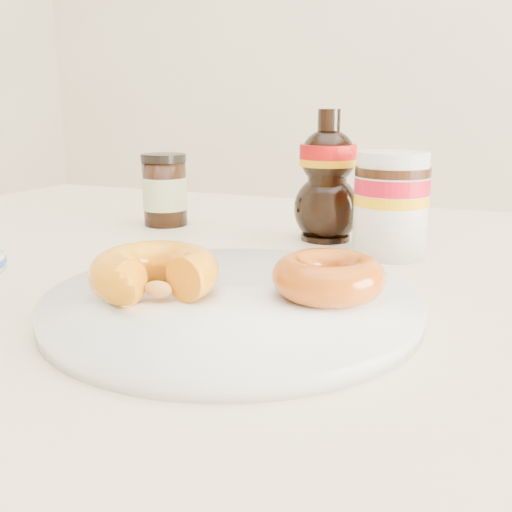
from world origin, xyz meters
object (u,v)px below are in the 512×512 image
at_px(dining_table, 301,346).
at_px(dark_jar, 165,191).
at_px(syrup_bottle, 327,176).
at_px(donut_bitten, 155,272).
at_px(plate, 232,302).
at_px(nutella_jar, 391,200).
at_px(donut_whole, 328,276).

bearing_deg(dining_table, dark_jar, 149.63).
bearing_deg(dark_jar, syrup_bottle, -0.51).
height_order(donut_bitten, syrup_bottle, syrup_bottle).
bearing_deg(syrup_bottle, donut_bitten, -99.74).
distance_m(dining_table, syrup_bottle, 0.22).
distance_m(donut_bitten, syrup_bottle, 0.32).
bearing_deg(dining_table, plate, -96.62).
bearing_deg(syrup_bottle, nutella_jar, -29.29).
distance_m(dining_table, dark_jar, 0.33).
relative_size(syrup_bottle, dark_jar, 1.61).
bearing_deg(donut_whole, dark_jar, 140.29).
xyz_separation_m(donut_bitten, donut_whole, (0.13, 0.05, -0.00)).
height_order(syrup_bottle, dark_jar, syrup_bottle).
bearing_deg(nutella_jar, dark_jar, 171.00).
relative_size(nutella_jar, dark_jar, 1.16).
bearing_deg(plate, dining_table, 83.38).
xyz_separation_m(dining_table, nutella_jar, (0.07, 0.10, 0.15)).
xyz_separation_m(nutella_jar, syrup_bottle, (-0.09, 0.05, 0.02)).
distance_m(plate, donut_whole, 0.08).
bearing_deg(donut_bitten, nutella_jar, 74.50).
xyz_separation_m(plate, dark_jar, (-0.24, 0.29, 0.04)).
distance_m(donut_bitten, nutella_jar, 0.30).
bearing_deg(nutella_jar, donut_whole, -92.93).
bearing_deg(donut_bitten, dark_jar, 133.48).
bearing_deg(donut_whole, nutella_jar, 87.07).
relative_size(dining_table, dark_jar, 13.92).
height_order(donut_bitten, donut_whole, donut_bitten).
height_order(donut_whole, syrup_bottle, syrup_bottle).
bearing_deg(dining_table, donut_bitten, -114.22).
bearing_deg(nutella_jar, donut_bitten, -118.47).
height_order(dining_table, nutella_jar, nutella_jar).
distance_m(syrup_bottle, dark_jar, 0.24).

